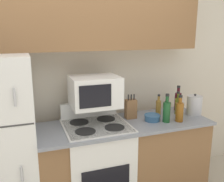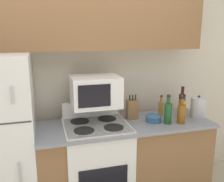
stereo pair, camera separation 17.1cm
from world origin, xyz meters
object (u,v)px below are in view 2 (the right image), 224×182
object	(u,v)px
bottle_wine_green	(168,112)
microwave	(95,91)
bottle_olive_oil	(181,107)
stove	(97,165)
bottle_cooking_spray	(183,110)
knife_block	(132,109)
bottle_whiskey	(181,113)
bowl	(153,118)
kettle	(198,107)
bottle_wine_red	(182,102)
bottle_vinegar	(161,108)

from	to	relation	value
bottle_wine_green	microwave	bearing A→B (deg)	162.25
bottle_olive_oil	microwave	bearing A→B (deg)	177.38
stove	bottle_wine_green	distance (m)	0.91
bottle_cooking_spray	bottle_olive_oil	size ratio (longest dim) A/B	0.85
stove	knife_block	size ratio (longest dim) A/B	4.04
bottle_whiskey	bowl	bearing A→B (deg)	155.99
kettle	microwave	bearing A→B (deg)	173.77
bowl	kettle	size ratio (longest dim) A/B	0.71
knife_block	bottle_olive_oil	distance (m)	0.56
bowl	bottle_olive_oil	bearing A→B (deg)	14.44
knife_block	bottle_wine_red	distance (m)	0.64
knife_block	bottle_cooking_spray	size ratio (longest dim) A/B	1.21
stove	bottle_whiskey	xyz separation A→B (m)	(0.85, -0.16, 0.54)
bowl	bottle_vinegar	size ratio (longest dim) A/B	0.71
bottle_wine_red	bottle_wine_green	world-z (taller)	same
microwave	stove	bearing A→B (deg)	-100.44
kettle	stove	bearing A→B (deg)	178.63
bowl	stove	bearing A→B (deg)	175.67
microwave	bottle_cooking_spray	distance (m)	0.98
bottle_whiskey	bottle_wine_red	distance (m)	0.38
bottle_vinegar	bottle_cooking_spray	bearing A→B (deg)	-27.99
stove	bowl	bearing A→B (deg)	-4.33
bowl	bottle_wine_green	distance (m)	0.17
microwave	bowl	bearing A→B (deg)	-13.57
stove	bottle_vinegar	distance (m)	0.91
bottle_cooking_spray	bottle_whiskey	distance (m)	0.17
bottle_olive_oil	bottle_wine_green	distance (m)	0.31
bottle_wine_green	bottle_cooking_spray	bearing A→B (deg)	23.50
stove	bottle_olive_oil	distance (m)	1.11
bottle_olive_oil	stove	bearing A→B (deg)	-176.99
stove	bottle_wine_red	xyz separation A→B (m)	(1.05, 0.17, 0.54)
bowl	microwave	bearing A→B (deg)	166.43
microwave	bottle_wine_red	xyz separation A→B (m)	(1.04, 0.07, -0.21)
bottle_vinegar	bottle_whiskey	bearing A→B (deg)	-66.61
microwave	bottle_wine_red	size ratio (longest dim) A/B	1.60
knife_block	bottle_cooking_spray	world-z (taller)	knife_block
stove	kettle	world-z (taller)	kettle
bowl	bottle_whiskey	world-z (taller)	bottle_whiskey
knife_block	bottle_whiskey	xyz separation A→B (m)	(0.43, -0.26, 0.00)
stove	bottle_olive_oil	xyz separation A→B (m)	(0.97, 0.05, 0.53)
bottle_olive_oil	bottle_wine_green	world-z (taller)	bottle_wine_green
bottle_wine_red	knife_block	bearing A→B (deg)	-174.61
stove	kettle	xyz separation A→B (m)	(1.14, -0.03, 0.54)
knife_block	bottle_olive_oil	size ratio (longest dim) A/B	1.02
bottle_olive_oil	bottle_cooking_spray	bearing A→B (deg)	-102.82
bottle_olive_oil	bottle_wine_red	xyz separation A→B (m)	(0.08, 0.11, 0.02)
bottle_vinegar	bottle_olive_oil	xyz separation A→B (m)	(0.23, -0.04, 0.01)
microwave	kettle	xyz separation A→B (m)	(1.12, -0.12, -0.22)
bottle_vinegar	microwave	bearing A→B (deg)	179.40
bottle_olive_oil	bottle_wine_red	distance (m)	0.14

